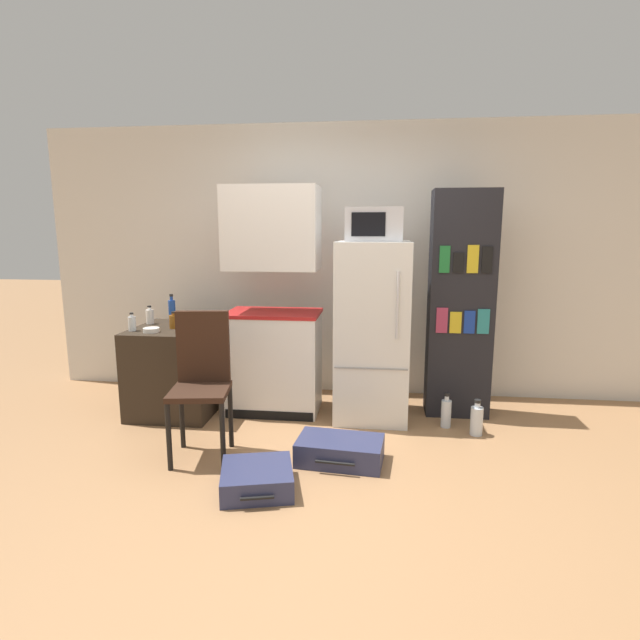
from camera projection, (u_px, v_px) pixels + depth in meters
name	position (u px, v px, depth m)	size (l,w,h in m)	color
ground_plane	(321.00, 487.00, 3.20)	(24.00, 24.00, 0.00)	#A3754C
wall_back	(365.00, 262.00, 4.89)	(6.40, 0.10, 2.62)	silver
side_table	(177.00, 369.00, 4.48)	(0.71, 0.77, 0.77)	#2D2319
kitchen_hutch	(274.00, 310.00, 4.41)	(0.82, 0.53, 1.99)	white
refrigerator	(372.00, 331.00, 4.28)	(0.62, 0.65, 1.53)	silver
microwave	(374.00, 225.00, 4.12)	(0.46, 0.41, 0.27)	#B7B7BC
bookshelf	(460.00, 305.00, 4.31)	(0.54, 0.31, 1.96)	black
bottle_milk_white	(150.00, 316.00, 4.56)	(0.07, 0.07, 0.17)	white
bottle_clear_short	(132.00, 323.00, 4.24)	(0.06, 0.06, 0.16)	silver
bottle_blue_soda	(172.00, 311.00, 4.62)	(0.06, 0.06, 0.26)	#1E47A3
bottle_amber_beer	(174.00, 321.00, 4.36)	(0.09, 0.09, 0.15)	brown
bowl	(151.00, 330.00, 4.20)	(0.13, 0.13, 0.04)	silver
chair	(202.00, 372.00, 3.59)	(0.45, 0.46, 1.05)	black
suitcase_large_flat	(340.00, 450.00, 3.53)	(0.63, 0.42, 0.17)	navy
suitcase_small_flat	(257.00, 479.00, 3.15)	(0.53, 0.53, 0.15)	navy
water_bottle_front	(446.00, 413.00, 4.14)	(0.08, 0.08, 0.29)	silver
water_bottle_middle	(477.00, 420.00, 3.98)	(0.10, 0.10, 0.29)	silver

